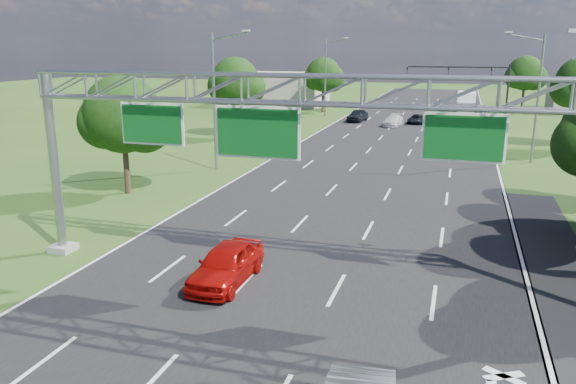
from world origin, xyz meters
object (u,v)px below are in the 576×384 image
at_px(box_truck, 466,104).
at_px(traffic_signal, 478,79).
at_px(red_coupe, 226,264).
at_px(sign_gantry, 304,106).

bearing_deg(box_truck, traffic_signal, -80.71).
relative_size(traffic_signal, box_truck, 1.52).
bearing_deg(traffic_signal, red_coupe, -100.46).
relative_size(sign_gantry, red_coupe, 5.17).
bearing_deg(sign_gantry, traffic_signal, 82.32).
height_order(red_coupe, box_truck, box_truck).
bearing_deg(traffic_signal, sign_gantry, -97.68).
bearing_deg(sign_gantry, red_coupe, -159.75).
distance_m(sign_gantry, traffic_signal, 53.51).
height_order(traffic_signal, box_truck, traffic_signal).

